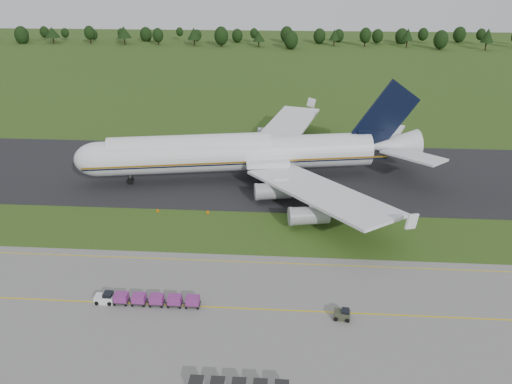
# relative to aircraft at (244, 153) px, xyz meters

# --- Properties ---
(ground) EXTENTS (600.00, 600.00, 0.00)m
(ground) POSITION_rel_aircraft_xyz_m (1.66, -24.58, -6.18)
(ground) COLOR #2B4715
(ground) RESTS_ON ground
(apron) EXTENTS (300.00, 52.00, 0.06)m
(apron) POSITION_rel_aircraft_xyz_m (1.66, -58.58, -6.15)
(apron) COLOR slate
(apron) RESTS_ON ground
(taxiway) EXTENTS (300.00, 40.00, 0.08)m
(taxiway) POSITION_rel_aircraft_xyz_m (1.66, 3.42, -6.14)
(taxiway) COLOR black
(taxiway) RESTS_ON ground
(apron_markings) EXTENTS (300.00, 30.20, 0.01)m
(apron_markings) POSITION_rel_aircraft_xyz_m (1.66, -51.56, -6.12)
(apron_markings) COLOR gold
(apron_markings) RESTS_ON apron
(tree_line) EXTENTS (531.26, 20.86, 11.90)m
(tree_line) POSITION_rel_aircraft_xyz_m (-13.09, 195.78, -0.26)
(tree_line) COLOR black
(tree_line) RESTS_ON ground
(aircraft) EXTENTS (77.42, 73.96, 21.66)m
(aircraft) POSITION_rel_aircraft_xyz_m (0.00, 0.00, 0.00)
(aircraft) COLOR silver
(aircraft) RESTS_ON ground
(baggage_train) EXTENTS (15.09, 1.60, 1.54)m
(baggage_train) POSITION_rel_aircraft_xyz_m (-9.71, -46.55, -5.30)
(baggage_train) COLOR silver
(baggage_train) RESTS_ON apron
(utility_cart) EXTENTS (2.33, 1.56, 1.20)m
(utility_cart) POSITION_rel_aircraft_xyz_m (17.71, -47.85, -5.54)
(utility_cart) COLOR #323626
(utility_cart) RESTS_ON apron
(edge_markers) EXTENTS (10.34, 0.30, 0.60)m
(edge_markers) POSITION_rel_aircraft_xyz_m (-10.33, -17.98, -5.91)
(edge_markers) COLOR #DA6606
(edge_markers) RESTS_ON ground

